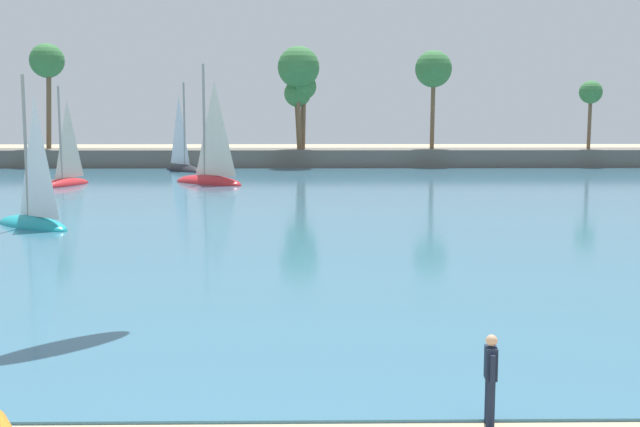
% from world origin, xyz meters
% --- Properties ---
extents(sea, '(220.00, 107.44, 0.06)m').
position_xyz_m(sea, '(0.00, 60.33, 0.03)').
color(sea, '#386B84').
rests_on(sea, ground).
extents(palm_headland, '(108.78, 6.30, 13.09)m').
position_xyz_m(palm_headland, '(-1.30, 74.02, 3.15)').
color(palm_headland, '#605B54').
rests_on(palm_headland, ground).
extents(person_at_waterline, '(0.23, 0.55, 1.67)m').
position_xyz_m(person_at_waterline, '(4.64, 6.49, 0.89)').
color(person_at_waterline, '#141E33').
rests_on(person_at_waterline, ground).
extents(sailboat_near_shore, '(3.47, 5.70, 7.94)m').
position_xyz_m(sailboat_near_shore, '(-16.91, 52.74, 0.78)').
color(sailboat_near_shore, red).
rests_on(sailboat_near_shore, sea).
extents(sailboat_mid_bay, '(5.16, 4.69, 7.80)m').
position_xyz_m(sailboat_mid_bay, '(-11.83, 30.94, 0.76)').
color(sailboat_mid_bay, teal).
rests_on(sailboat_mid_bay, sea).
extents(sailboat_toward_headland, '(6.56, 5.77, 9.80)m').
position_xyz_m(sailboat_toward_headland, '(-6.21, 53.98, 0.94)').
color(sailboat_toward_headland, red).
rests_on(sailboat_toward_headland, sea).
extents(sailboat_far_left, '(5.07, 5.97, 8.81)m').
position_xyz_m(sailboat_far_left, '(-10.37, 67.52, 0.85)').
color(sailboat_far_left, black).
rests_on(sailboat_far_left, sea).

